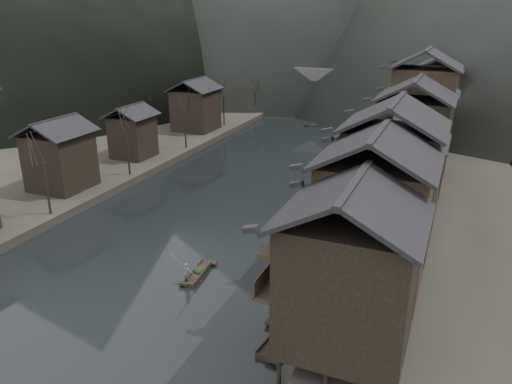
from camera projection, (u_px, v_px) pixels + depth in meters
The scene contains 12 objects.
water at pixel (167, 265), 43.30m from camera, with size 300.00×300.00×0.00m, color black.
left_bank at pixel (121, 126), 90.31m from camera, with size 40.00×200.00×1.20m, color #2D2823.
stilt_houses at pixel (410, 135), 50.65m from camera, with size 9.00×67.60×16.76m.
left_houses at pixel (114, 130), 66.11m from camera, with size 8.10×53.20×8.73m.
bare_trees at pixel (136, 123), 64.61m from camera, with size 3.99×74.02×7.97m.
moored_sampans at pixel (351, 210), 54.41m from camera, with size 2.92×55.03×0.47m.
midriver_boats at pixel (344, 130), 89.19m from camera, with size 13.52×37.68×0.45m.
stone_bridge at pixel (353, 88), 103.65m from camera, with size 40.00×6.00×9.00m.
hero_sampan at pixel (199, 273), 41.66m from camera, with size 1.43×4.56×0.43m.
cargo_heap at pixel (200, 266), 41.64m from camera, with size 0.99×1.30×0.59m, color black.
boatman at pixel (187, 270), 40.01m from camera, with size 0.61×0.40×1.67m, color slate.
bamboo_pole at pixel (187, 241), 39.00m from camera, with size 0.06×0.06×4.58m, color #8C7A51.
Camera 1 is at (21.98, -32.31, 21.18)m, focal length 35.00 mm.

